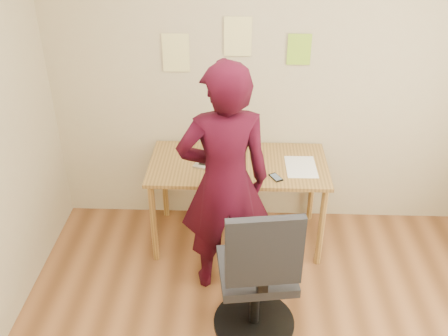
{
  "coord_description": "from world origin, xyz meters",
  "views": [
    {
      "loc": [
        -0.19,
        -2.01,
        2.72
      ],
      "look_at": [
        -0.3,
        0.95,
        0.95
      ],
      "focal_mm": 40.0,
      "sensor_mm": 36.0,
      "label": 1
    }
  ],
  "objects_px": {
    "office_chair": "(258,282)",
    "desk": "(238,172)",
    "laptop": "(219,156)",
    "phone": "(276,177)",
    "person": "(224,183)"
  },
  "relations": [
    {
      "from": "office_chair",
      "to": "desk",
      "type": "bearing_deg",
      "value": 89.83
    },
    {
      "from": "phone",
      "to": "laptop",
      "type": "bearing_deg",
      "value": 122.91
    },
    {
      "from": "laptop",
      "to": "person",
      "type": "height_order",
      "value": "person"
    },
    {
      "from": "desk",
      "to": "laptop",
      "type": "height_order",
      "value": "laptop"
    },
    {
      "from": "office_chair",
      "to": "laptop",
      "type": "bearing_deg",
      "value": 97.8
    },
    {
      "from": "phone",
      "to": "office_chair",
      "type": "distance_m",
      "value": 0.87
    },
    {
      "from": "office_chair",
      "to": "person",
      "type": "height_order",
      "value": "person"
    },
    {
      "from": "laptop",
      "to": "phone",
      "type": "xyz_separation_m",
      "value": [
        0.44,
        -0.23,
        -0.05
      ]
    },
    {
      "from": "desk",
      "to": "office_chair",
      "type": "xyz_separation_m",
      "value": [
        0.14,
        -1.02,
        -0.19
      ]
    },
    {
      "from": "phone",
      "to": "office_chair",
      "type": "bearing_deg",
      "value": -129.06
    },
    {
      "from": "desk",
      "to": "laptop",
      "type": "distance_m",
      "value": 0.21
    },
    {
      "from": "laptop",
      "to": "desk",
      "type": "bearing_deg",
      "value": 7.93
    },
    {
      "from": "phone",
      "to": "person",
      "type": "xyz_separation_m",
      "value": [
        -0.37,
        -0.3,
        0.14
      ]
    },
    {
      "from": "laptop",
      "to": "office_chair",
      "type": "height_order",
      "value": "office_chair"
    },
    {
      "from": "person",
      "to": "laptop",
      "type": "bearing_deg",
      "value": -93.38
    }
  ]
}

